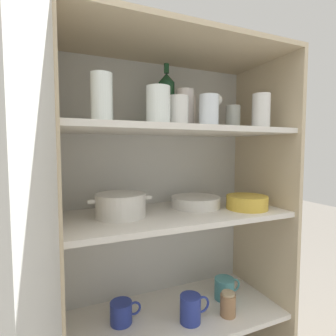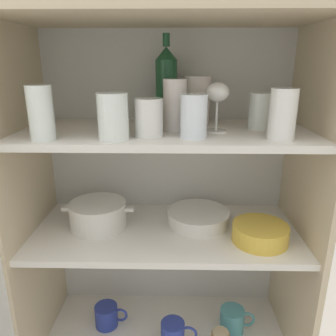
{
  "view_description": "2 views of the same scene",
  "coord_description": "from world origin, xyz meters",
  "px_view_note": "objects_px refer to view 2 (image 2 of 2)",
  "views": [
    {
      "loc": [
        -0.43,
        -0.73,
        1.01
      ],
      "look_at": [
        -0.03,
        0.2,
        0.93
      ],
      "focal_mm": 28.0,
      "sensor_mm": 36.0,
      "label": 1
    },
    {
      "loc": [
        0.03,
        -0.76,
        1.28
      ],
      "look_at": [
        0.01,
        0.19,
        0.97
      ],
      "focal_mm": 35.0,
      "sensor_mm": 36.0,
      "label": 2
    }
  ],
  "objects_px": {
    "wine_bottle": "(165,86)",
    "mixing_bowl_large": "(260,232)",
    "casserole_dish": "(98,215)",
    "plate_stack_white": "(198,217)",
    "coffee_mug_primary": "(107,316)"
  },
  "relations": [
    {
      "from": "wine_bottle",
      "to": "mixing_bowl_large",
      "type": "height_order",
      "value": "wine_bottle"
    },
    {
      "from": "mixing_bowl_large",
      "to": "casserole_dish",
      "type": "relative_size",
      "value": 0.71
    },
    {
      "from": "plate_stack_white",
      "to": "casserole_dish",
      "type": "relative_size",
      "value": 0.88
    },
    {
      "from": "coffee_mug_primary",
      "to": "plate_stack_white",
      "type": "bearing_deg",
      "value": 2.77
    },
    {
      "from": "wine_bottle",
      "to": "casserole_dish",
      "type": "relative_size",
      "value": 1.16
    },
    {
      "from": "plate_stack_white",
      "to": "coffee_mug_primary",
      "type": "xyz_separation_m",
      "value": [
        -0.33,
        -0.02,
        -0.4
      ]
    },
    {
      "from": "wine_bottle",
      "to": "plate_stack_white",
      "type": "xyz_separation_m",
      "value": [
        0.11,
        -0.06,
        -0.43
      ]
    },
    {
      "from": "mixing_bowl_large",
      "to": "plate_stack_white",
      "type": "bearing_deg",
      "value": 147.54
    },
    {
      "from": "mixing_bowl_large",
      "to": "coffee_mug_primary",
      "type": "distance_m",
      "value": 0.66
    },
    {
      "from": "casserole_dish",
      "to": "plate_stack_white",
      "type": "bearing_deg",
      "value": 5.28
    },
    {
      "from": "plate_stack_white",
      "to": "coffee_mug_primary",
      "type": "bearing_deg",
      "value": -177.23
    },
    {
      "from": "mixing_bowl_large",
      "to": "coffee_mug_primary",
      "type": "xyz_separation_m",
      "value": [
        -0.51,
        0.1,
        -0.41
      ]
    },
    {
      "from": "wine_bottle",
      "to": "coffee_mug_primary",
      "type": "distance_m",
      "value": 0.86
    },
    {
      "from": "coffee_mug_primary",
      "to": "mixing_bowl_large",
      "type": "bearing_deg",
      "value": -10.91
    },
    {
      "from": "casserole_dish",
      "to": "coffee_mug_primary",
      "type": "xyz_separation_m",
      "value": [
        0.0,
        0.01,
        -0.42
      ]
    }
  ]
}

